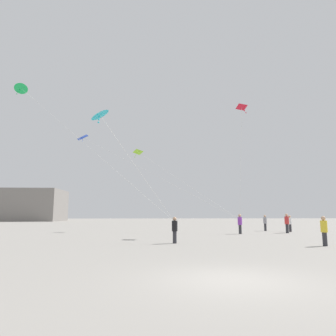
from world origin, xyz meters
name	(u,v)px	position (x,y,z in m)	size (l,w,h in m)	color
ground_plane	(234,280)	(0.00, 0.00, 0.00)	(300.00, 300.00, 0.00)	gray
person_in_red	(287,222)	(11.64, 20.66, 1.02)	(0.41, 0.41, 1.86)	#2D2D33
person_in_grey	(265,222)	(11.12, 24.66, 0.95)	(0.38, 0.38, 1.73)	#2D2D33
person_in_yellow	(324,230)	(7.82, 8.41, 0.91)	(0.36, 0.36, 1.66)	#2D2D33
person_in_purple	(240,223)	(6.66, 19.68, 0.99)	(0.39, 0.39, 1.81)	#2D2D33
person_in_white	(290,223)	(12.98, 22.71, 0.92)	(0.37, 0.37, 1.69)	#2D2D33
person_in_black	(175,229)	(-0.39, 10.80, 0.88)	(0.35, 0.35, 1.61)	#2D2D33
kite_lime_delta	(141,154)	(-2.52, 25.87, 8.55)	(10.10, 6.95, 7.80)	#8CD12D
kite_cobalt_delta	(85,139)	(-10.00, 32.18, 11.79)	(18.03, 13.75, 11.16)	blue
kite_crimson_delta	(242,111)	(6.52, 17.59, 11.04)	(1.00, 2.69, 10.31)	red
kite_cyan_diamond	(100,115)	(-4.94, 9.12, 7.49)	(5.16, 2.31, 6.59)	#1EB2C6
kite_emerald_diamond	(22,89)	(-14.99, 23.17, 14.71)	(15.55, 13.26, 14.01)	green
building_left_hall	(22,205)	(-37.00, 84.73, 4.52)	(23.35, 15.54, 9.04)	gray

